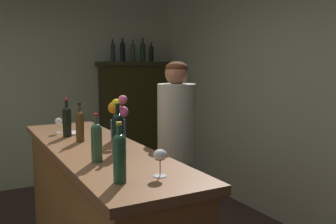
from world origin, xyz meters
name	(u,v)px	position (x,y,z in m)	size (l,w,h in m)	color
wall_right	(325,101)	(2.59, 0.00, 1.32)	(0.12, 5.92, 2.64)	#B6BA9A
bar_counter	(98,215)	(0.50, 0.29, 0.54)	(0.63, 2.35, 1.07)	brown
display_cabinet	(134,118)	(1.83, 2.67, 0.88)	(1.01, 0.40, 1.70)	#2B270E
wine_bottle_pinot	(118,131)	(0.56, 0.00, 1.22)	(0.08, 0.08, 0.34)	black
wine_bottle_riesling	(120,155)	(0.35, -0.58, 1.21)	(0.07, 0.07, 0.31)	#214E32
wine_bottle_merlot	(80,125)	(0.45, 0.50, 1.20)	(0.06, 0.06, 0.30)	#473514
wine_bottle_malbec	(97,141)	(0.37, -0.14, 1.20)	(0.07, 0.07, 0.30)	#2F5234
wine_bottle_chardonnay	(67,120)	(0.41, 0.76, 1.21)	(0.07, 0.07, 0.32)	black
wine_glass_front	(160,157)	(0.58, -0.58, 1.17)	(0.07, 0.07, 0.15)	white
wine_glass_mid	(58,122)	(0.38, 0.94, 1.16)	(0.06, 0.06, 0.14)	white
flower_arrangement	(118,117)	(0.72, 0.40, 1.25)	(0.16, 0.14, 0.36)	#304D69
cheese_plate	(74,133)	(0.49, 0.86, 1.07)	(0.18, 0.18, 0.01)	white
display_bottle_left	(113,51)	(1.52, 2.67, 1.84)	(0.06, 0.06, 0.32)	#1F2B35
display_bottle_midleft	(123,51)	(1.67, 2.67, 1.85)	(0.07, 0.07, 0.33)	black
display_bottle_center	(133,52)	(1.83, 2.67, 1.83)	(0.06, 0.06, 0.31)	#2D462A
display_bottle_midright	(143,51)	(1.98, 2.67, 1.84)	(0.07, 0.07, 0.34)	#1A3722
display_bottle_right	(151,53)	(2.12, 2.67, 1.82)	(0.06, 0.06, 0.29)	black
bartender	(176,151)	(1.22, 0.36, 0.94)	(0.32, 0.32, 1.68)	maroon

